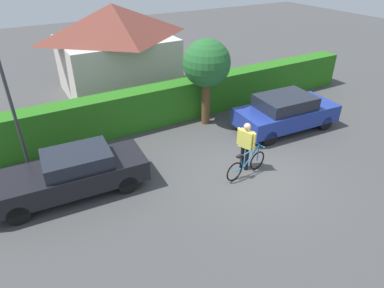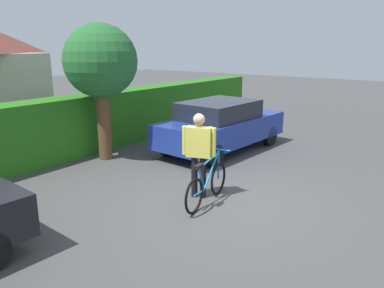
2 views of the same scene
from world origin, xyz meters
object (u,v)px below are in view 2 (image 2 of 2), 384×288
Objects in this scene: parked_car_far at (221,125)px; bicycle at (207,185)px; tree_kerbside at (101,63)px; person_rider at (199,149)px.

parked_car_far is 3.93m from bicycle.
bicycle is at bearing -102.30° from tree_kerbside.
parked_car_far is 1.20× the size of tree_kerbside.
bicycle is 4.61m from tree_kerbside.
person_rider is 4.02m from tree_kerbside.
bicycle is (-3.44, -1.86, -0.39)m from parked_car_far.
tree_kerbside is (0.70, 3.64, 1.55)m from person_rider.
parked_car_far is 3.63m from person_rider.
tree_kerbside reaches higher than parked_car_far.
tree_kerbside is (0.86, 3.96, 2.20)m from bicycle.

